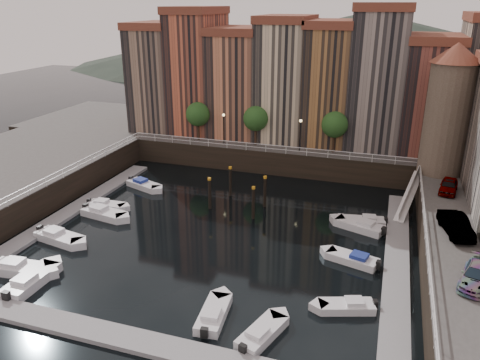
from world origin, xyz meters
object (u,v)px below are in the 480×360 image
(car_a, at_px, (448,187))
(boat_left_1, at_px, (59,237))
(mooring_pilings, at_px, (239,193))
(boat_left_0, at_px, (20,269))
(car_b, at_px, (456,226))
(car_c, at_px, (477,277))
(gangway, at_px, (409,194))
(boat_left_2, at_px, (103,213))
(corner_tower, at_px, (449,108))

(car_a, bearing_deg, boat_left_1, -145.67)
(mooring_pilings, relative_size, boat_left_0, 1.09)
(mooring_pilings, height_order, car_a, car_a)
(car_b, height_order, car_c, car_b)
(gangway, relative_size, car_b, 1.78)
(mooring_pilings, bearing_deg, boat_left_1, -137.00)
(boat_left_2, distance_m, car_b, 32.85)
(boat_left_2, height_order, car_b, car_b)
(boat_left_2, bearing_deg, car_b, 9.80)
(mooring_pilings, bearing_deg, car_a, 8.92)
(boat_left_1, xyz_separation_m, car_c, (34.21, -1.02, 3.26))
(corner_tower, bearing_deg, boat_left_0, -140.41)
(boat_left_1, bearing_deg, car_c, 8.33)
(boat_left_1, height_order, car_b, car_b)
(car_b, bearing_deg, car_c, -98.97)
(gangway, height_order, boat_left_0, gangway)
(car_a, bearing_deg, corner_tower, 104.23)
(boat_left_2, relative_size, car_b, 1.11)
(car_a, xyz_separation_m, car_c, (0.43, -16.65, -0.01))
(corner_tower, distance_m, boat_left_2, 37.33)
(gangway, xyz_separation_m, boat_left_0, (-29.79, -22.54, -1.52))
(car_b, bearing_deg, gangway, 92.71)
(gangway, bearing_deg, car_b, -73.44)
(boat_left_0, xyz_separation_m, car_c, (33.61, 4.47, 3.25))
(gangway, xyz_separation_m, boat_left_2, (-29.48, -11.29, -1.53))
(gangway, bearing_deg, mooring_pilings, -164.83)
(corner_tower, relative_size, gangway, 1.66)
(gangway, relative_size, boat_left_1, 1.59)
(car_b, bearing_deg, mooring_pilings, 149.40)
(corner_tower, bearing_deg, boat_left_2, -154.00)
(corner_tower, bearing_deg, gangway, -122.80)
(boat_left_0, bearing_deg, gangway, 31.51)
(gangway, bearing_deg, car_a, -22.67)
(gangway, xyz_separation_m, car_a, (3.39, -1.42, 1.74))
(boat_left_2, xyz_separation_m, car_a, (32.87, 9.88, 3.27))
(mooring_pilings, xyz_separation_m, boat_left_1, (-13.32, -12.42, -1.25))
(boat_left_0, distance_m, boat_left_2, 11.25)
(boat_left_0, distance_m, car_c, 34.06)
(corner_tower, height_order, mooring_pilings, corner_tower)
(boat_left_2, bearing_deg, car_c, -2.70)
(corner_tower, relative_size, car_b, 2.96)
(boat_left_0, relative_size, boat_left_1, 1.00)
(car_c, bearing_deg, gangway, 117.60)
(boat_left_1, relative_size, boat_left_2, 1.01)
(gangway, xyz_separation_m, car_b, (3.19, -10.72, 1.85))
(boat_left_1, height_order, car_a, car_a)
(mooring_pilings, distance_m, car_a, 20.81)
(gangway, relative_size, boat_left_2, 1.61)
(boat_left_2, bearing_deg, car_a, 25.53)
(boat_left_0, relative_size, car_c, 1.17)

